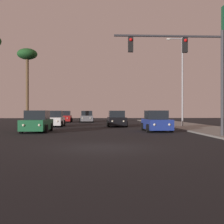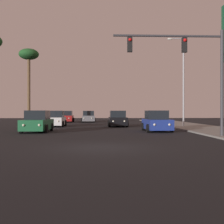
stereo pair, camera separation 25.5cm
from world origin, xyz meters
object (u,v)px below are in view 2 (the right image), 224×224
Objects in this scene: car_blue at (157,122)px; car_green at (37,122)px; car_grey at (88,117)px; street_lamp at (182,77)px; palm_tree_mid at (29,59)px; car_white at (56,119)px; car_black at (118,119)px; traffic_light_mast at (191,61)px; car_red at (67,117)px.

car_green is (-9.46, -0.48, 0.00)m from car_blue.
car_grey is at bearing -96.13° from car_green.
car_grey is 18.85m from street_lamp.
palm_tree_mid is (-13.15, 13.07, 7.22)m from car_blue.
car_grey is 1.00× the size of car_green.
car_black is at bearing 177.24° from car_white.
car_green is (-0.18, -8.81, 0.00)m from car_white.
traffic_light_mast is 12.63m from street_lamp.
car_blue is 7.35m from traffic_light_mast.
car_green is at bearing 1.97° from car_blue.
traffic_light_mast reaches higher than car_blue.
car_red is 0.64× the size of traffic_light_mast.
car_grey is at bearing 50.90° from palm_tree_mid.
traffic_light_mast is at bearing -53.58° from palm_tree_mid.
car_grey is 1.01× the size of car_white.
car_red is at bearing 110.75° from traffic_light_mast.
car_black is 10.85m from car_green.
street_lamp reaches higher than car_green.
car_red is (-0.20, 13.22, 0.00)m from car_white.
car_grey is 1.01× the size of car_black.
car_white and car_green have the same top height.
palm_tree_mid is (-6.91, -8.50, 7.22)m from car_grey.
traffic_light_mast is at bearing 98.41° from car_blue.
car_blue is 8.45m from street_lamp.
car_grey is at bearing 123.04° from street_lamp.
car_grey is 0.48× the size of street_lamp.
car_black is 15.12m from traffic_light_mast.
car_green is 15.79m from palm_tree_mid.
car_green is 15.43m from street_lamp.
car_black and car_red have the same top height.
traffic_light_mast is (10.48, -27.68, 3.94)m from car_red.
car_black is 15.16m from car_red.
traffic_light_mast is at bearing 102.57° from car_grey.
street_lamp reaches higher than car_blue.
car_white is at bearing -3.36° from car_black.
car_black is at bearing 115.33° from car_red.
car_black is at bearing -126.46° from car_green.
car_grey is 1.00× the size of car_blue.
car_blue and car_red have the same top height.
car_white is at bearing 170.70° from street_lamp.
car_green is (-6.77, -8.48, 0.00)m from car_black.
car_white is 1.00× the size of car_red.
car_white is 0.99× the size of car_green.
car_grey and car_red have the same top height.
street_lamp reaches higher than car_black.
car_black is 0.47× the size of palm_tree_mid.
car_grey is 0.64× the size of traffic_light_mast.
car_red is at bearing -89.05° from car_white.
car_grey is 14.03m from car_black.
car_blue is at bearing -174.94° from car_green.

